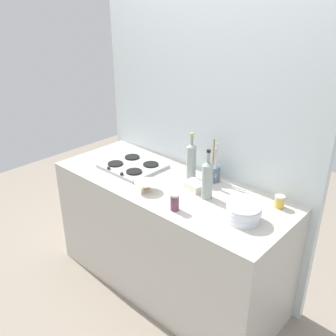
{
  "coord_description": "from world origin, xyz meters",
  "views": [
    {
      "loc": [
        1.58,
        -1.73,
        2.1
      ],
      "look_at": [
        0.0,
        0.0,
        1.02
      ],
      "focal_mm": 39.8,
      "sensor_mm": 36.0,
      "label": 1
    }
  ],
  "objects_px": {
    "mixing_bowl": "(146,186)",
    "condiment_jar_front": "(175,202)",
    "wine_bottle_mid_left": "(191,160)",
    "condiment_jar_rear": "(280,202)",
    "butter_dish": "(195,186)",
    "utensil_crock": "(214,172)",
    "wine_bottle_leftmost": "(207,179)",
    "stovetop_hob": "(133,166)",
    "plate_stack": "(243,213)"
  },
  "relations": [
    {
      "from": "plate_stack",
      "to": "butter_dish",
      "type": "height_order",
      "value": "plate_stack"
    },
    {
      "from": "butter_dish",
      "to": "wine_bottle_leftmost",
      "type": "bearing_deg",
      "value": -15.79
    },
    {
      "from": "wine_bottle_leftmost",
      "to": "condiment_jar_front",
      "type": "height_order",
      "value": "wine_bottle_leftmost"
    },
    {
      "from": "stovetop_hob",
      "to": "plate_stack",
      "type": "distance_m",
      "value": 1.03
    },
    {
      "from": "wine_bottle_mid_left",
      "to": "butter_dish",
      "type": "height_order",
      "value": "wine_bottle_mid_left"
    },
    {
      "from": "wine_bottle_mid_left",
      "to": "condiment_jar_front",
      "type": "relative_size",
      "value": 3.16
    },
    {
      "from": "wine_bottle_mid_left",
      "to": "utensil_crock",
      "type": "relative_size",
      "value": 1.16
    },
    {
      "from": "wine_bottle_mid_left",
      "to": "plate_stack",
      "type": "bearing_deg",
      "value": -21.46
    },
    {
      "from": "butter_dish",
      "to": "utensil_crock",
      "type": "xyz_separation_m",
      "value": [
        0.02,
        0.19,
        0.04
      ]
    },
    {
      "from": "wine_bottle_leftmost",
      "to": "mixing_bowl",
      "type": "xyz_separation_m",
      "value": [
        -0.36,
        -0.2,
        -0.1
      ]
    },
    {
      "from": "condiment_jar_rear",
      "to": "wine_bottle_mid_left",
      "type": "bearing_deg",
      "value": -175.37
    },
    {
      "from": "butter_dish",
      "to": "mixing_bowl",
      "type": "bearing_deg",
      "value": -134.54
    },
    {
      "from": "plate_stack",
      "to": "utensil_crock",
      "type": "xyz_separation_m",
      "value": [
        -0.44,
        0.31,
        0.02
      ]
    },
    {
      "from": "plate_stack",
      "to": "utensil_crock",
      "type": "relative_size",
      "value": 0.69
    },
    {
      "from": "wine_bottle_leftmost",
      "to": "plate_stack",
      "type": "bearing_deg",
      "value": -13.01
    },
    {
      "from": "stovetop_hob",
      "to": "wine_bottle_leftmost",
      "type": "height_order",
      "value": "wine_bottle_leftmost"
    },
    {
      "from": "butter_dish",
      "to": "condiment_jar_rear",
      "type": "height_order",
      "value": "condiment_jar_rear"
    },
    {
      "from": "wine_bottle_mid_left",
      "to": "utensil_crock",
      "type": "distance_m",
      "value": 0.18
    },
    {
      "from": "wine_bottle_leftmost",
      "to": "wine_bottle_mid_left",
      "type": "relative_size",
      "value": 0.97
    },
    {
      "from": "stovetop_hob",
      "to": "condiment_jar_rear",
      "type": "height_order",
      "value": "condiment_jar_rear"
    },
    {
      "from": "wine_bottle_leftmost",
      "to": "wine_bottle_mid_left",
      "type": "distance_m",
      "value": 0.3
    },
    {
      "from": "wine_bottle_mid_left",
      "to": "mixing_bowl",
      "type": "relative_size",
      "value": 2.22
    },
    {
      "from": "mixing_bowl",
      "to": "condiment_jar_rear",
      "type": "distance_m",
      "value": 0.87
    },
    {
      "from": "wine_bottle_leftmost",
      "to": "utensil_crock",
      "type": "bearing_deg",
      "value": 116.24
    },
    {
      "from": "wine_bottle_mid_left",
      "to": "condiment_jar_rear",
      "type": "xyz_separation_m",
      "value": [
        0.67,
        0.05,
        -0.1
      ]
    },
    {
      "from": "wine_bottle_mid_left",
      "to": "stovetop_hob",
      "type": "bearing_deg",
      "value": -160.61
    },
    {
      "from": "wine_bottle_mid_left",
      "to": "condiment_jar_rear",
      "type": "distance_m",
      "value": 0.68
    },
    {
      "from": "utensil_crock",
      "to": "mixing_bowl",
      "type": "bearing_deg",
      "value": -120.06
    },
    {
      "from": "butter_dish",
      "to": "plate_stack",
      "type": "bearing_deg",
      "value": -13.81
    },
    {
      "from": "butter_dish",
      "to": "condiment_jar_front",
      "type": "relative_size",
      "value": 1.29
    },
    {
      "from": "plate_stack",
      "to": "wine_bottle_mid_left",
      "type": "xyz_separation_m",
      "value": [
        -0.58,
        0.23,
        0.09
      ]
    },
    {
      "from": "plate_stack",
      "to": "butter_dish",
      "type": "bearing_deg",
      "value": 166.19
    },
    {
      "from": "wine_bottle_leftmost",
      "to": "stovetop_hob",
      "type": "bearing_deg",
      "value": -179.75
    },
    {
      "from": "mixing_bowl",
      "to": "utensil_crock",
      "type": "distance_m",
      "value": 0.5
    },
    {
      "from": "wine_bottle_mid_left",
      "to": "condiment_jar_rear",
      "type": "bearing_deg",
      "value": 4.63
    },
    {
      "from": "condiment_jar_front",
      "to": "wine_bottle_leftmost",
      "type": "bearing_deg",
      "value": 78.46
    },
    {
      "from": "plate_stack",
      "to": "condiment_jar_rear",
      "type": "bearing_deg",
      "value": 73.31
    },
    {
      "from": "stovetop_hob",
      "to": "wine_bottle_leftmost",
      "type": "bearing_deg",
      "value": 0.25
    },
    {
      "from": "stovetop_hob",
      "to": "butter_dish",
      "type": "height_order",
      "value": "butter_dish"
    },
    {
      "from": "condiment_jar_front",
      "to": "mixing_bowl",
      "type": "bearing_deg",
      "value": 169.73
    },
    {
      "from": "mixing_bowl",
      "to": "condiment_jar_rear",
      "type": "height_order",
      "value": "condiment_jar_rear"
    },
    {
      "from": "butter_dish",
      "to": "condiment_jar_rear",
      "type": "bearing_deg",
      "value": 17.67
    },
    {
      "from": "butter_dish",
      "to": "utensil_crock",
      "type": "relative_size",
      "value": 0.47
    },
    {
      "from": "wine_bottle_mid_left",
      "to": "condiment_jar_front",
      "type": "distance_m",
      "value": 0.47
    },
    {
      "from": "mixing_bowl",
      "to": "utensil_crock",
      "type": "xyz_separation_m",
      "value": [
        0.25,
        0.43,
        0.03
      ]
    },
    {
      "from": "wine_bottle_leftmost",
      "to": "mixing_bowl",
      "type": "bearing_deg",
      "value": -151.1
    },
    {
      "from": "butter_dish",
      "to": "utensil_crock",
      "type": "bearing_deg",
      "value": 85.26
    },
    {
      "from": "wine_bottle_leftmost",
      "to": "condiment_jar_rear",
      "type": "distance_m",
      "value": 0.47
    },
    {
      "from": "mixing_bowl",
      "to": "condiment_jar_front",
      "type": "bearing_deg",
      "value": -10.27
    },
    {
      "from": "plate_stack",
      "to": "condiment_jar_rear",
      "type": "height_order",
      "value": "plate_stack"
    }
  ]
}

